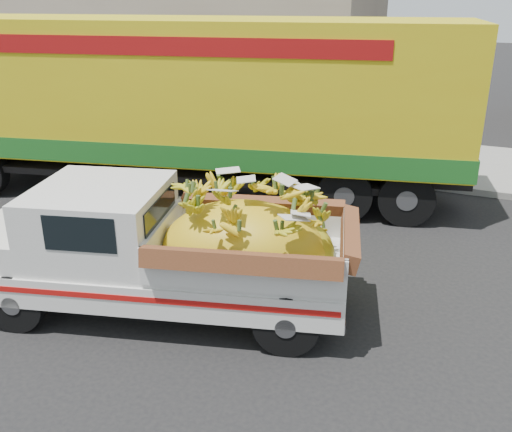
% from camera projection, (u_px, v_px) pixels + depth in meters
% --- Properties ---
extents(ground, '(100.00, 100.00, 0.00)m').
position_uv_depth(ground, '(67.00, 301.00, 8.54)').
color(ground, black).
rests_on(ground, ground).
extents(curb, '(60.00, 0.25, 0.15)m').
position_uv_depth(curb, '(258.00, 165.00, 14.90)').
color(curb, gray).
rests_on(curb, ground).
extents(sidewalk, '(60.00, 4.00, 0.14)m').
position_uv_depth(sidewalk, '(285.00, 146.00, 16.70)').
color(sidewalk, gray).
rests_on(sidewalk, ground).
extents(building_left, '(18.00, 6.00, 5.00)m').
position_uv_depth(building_left, '(155.00, 37.00, 23.73)').
color(building_left, gray).
rests_on(building_left, ground).
extents(pickup_truck, '(5.55, 3.14, 1.84)m').
position_uv_depth(pickup_truck, '(187.00, 249.00, 7.93)').
color(pickup_truck, black).
rests_on(pickup_truck, ground).
extents(semi_trailer, '(12.09, 4.91, 3.80)m').
position_uv_depth(semi_trailer, '(188.00, 100.00, 12.27)').
color(semi_trailer, black).
rests_on(semi_trailer, ground).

